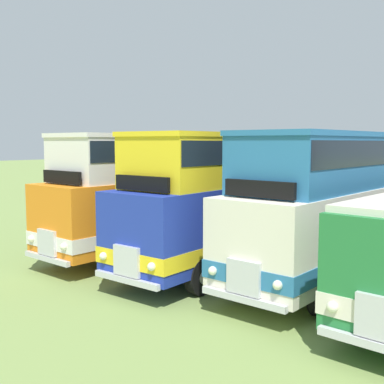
# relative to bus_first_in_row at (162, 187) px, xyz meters

# --- Properties ---
(bus_first_in_row) EXTENTS (2.71, 10.06, 4.49)m
(bus_first_in_row) POSITION_rel_bus_first_in_row_xyz_m (0.00, 0.00, 0.00)
(bus_first_in_row) COLOR orange
(bus_first_in_row) RESTS_ON ground
(bus_second_in_row) EXTENTS (2.83, 10.16, 4.49)m
(bus_second_in_row) POSITION_rel_bus_first_in_row_xyz_m (3.41, 0.05, 0.00)
(bus_second_in_row) COLOR #1E339E
(bus_second_in_row) RESTS_ON ground
(bus_third_in_row) EXTENTS (2.71, 9.76, 4.49)m
(bus_third_in_row) POSITION_rel_bus_first_in_row_xyz_m (6.83, 0.55, -0.00)
(bus_third_in_row) COLOR silver
(bus_third_in_row) RESTS_ON ground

